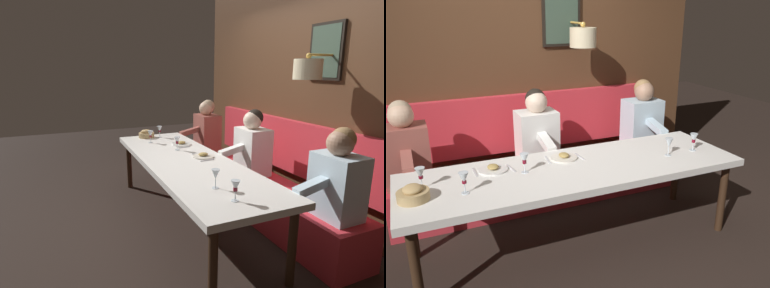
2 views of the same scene
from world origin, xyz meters
The scene contains 15 objects.
ground_plane centered at (0.00, 0.00, 0.00)m, with size 12.00×12.00×0.00m, color black.
dining_table centered at (0.00, 0.00, 0.68)m, with size 0.90×2.85×0.74m.
banquette_bench centered at (0.89, 0.00, 0.23)m, with size 0.52×3.05×0.45m, color red.
back_wall_panel centered at (1.46, -0.01, 1.36)m, with size 0.59×4.25×2.90m.
diner_nearest centered at (0.88, -1.22, 0.82)m, with size 0.60×0.40×0.79m.
diner_near centered at (0.88, 0.05, 0.82)m, with size 0.60×0.40×0.79m.
diner_middle centered at (0.88, 1.29, 0.82)m, with size 0.60×0.40×0.79m.
place_setting_0 centered at (0.21, 0.02, 0.75)m, with size 0.24×0.32×0.05m.
place_setting_1 centered at (0.20, 0.65, 0.75)m, with size 0.24×0.32×0.05m.
wine_glass_0 centered at (0.09, 1.21, 0.86)m, with size 0.07×0.07×0.16m.
wine_glass_1 centered at (-0.10, -0.87, 0.86)m, with size 0.07×0.07×0.16m.
wine_glass_2 centered at (-0.08, -1.16, 0.86)m, with size 0.07×0.07×0.16m.
wine_glass_3 centered at (-0.13, 0.93, 0.86)m, with size 0.07×0.07×0.16m.
wine_glass_4 centered at (0.06, 0.43, 0.86)m, with size 0.07×0.07×0.16m.
bread_bowl centered at (-0.09, 1.27, 0.79)m, with size 0.22×0.22×0.12m.
Camera 2 is at (-2.82, 1.24, 2.03)m, focal length 37.21 mm.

